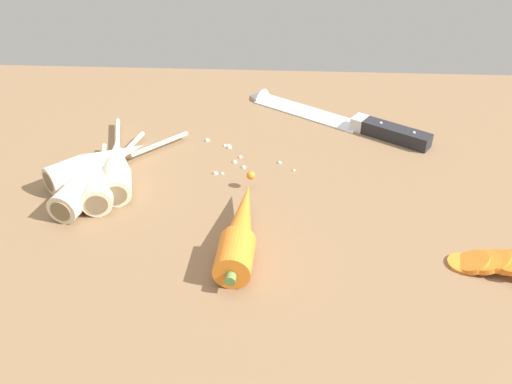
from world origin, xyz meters
TOP-DOWN VIEW (x-y plane):
  - ground_plane at (0.00, 0.00)cm, footprint 120.00×90.00cm
  - chefs_knife at (11.05, 23.01)cm, footprint 30.88×21.84cm
  - whole_carrot at (-1.40, -10.90)cm, footprint 4.84×21.73cm
  - parsnip_front at (-21.27, -1.26)cm, footprint 6.41×17.29cm
  - parsnip_mid_left at (-22.40, -1.03)cm, footprint 7.33×23.16cm
  - parsnip_mid_right at (-22.80, 3.56)cm, footprint 17.73×18.10cm
  - parsnip_back at (-20.06, 3.07)cm, footprint 8.41×23.70cm
  - carrot_slice_stack at (28.08, -14.18)cm, footprint 10.77×5.13cm
  - mince_crumbs at (-4.36, 9.66)cm, footprint 14.44×10.59cm

SIDE VIEW (x-z plane):
  - ground_plane at x=0.00cm, z-range -4.00..0.00cm
  - mince_crumbs at x=-4.36cm, z-range -0.05..0.75cm
  - chefs_knife at x=11.05cm, z-range -1.44..2.74cm
  - carrot_slice_stack at x=28.08cm, z-range -0.70..3.09cm
  - parsnip_back at x=-20.06cm, z-range -0.02..3.98cm
  - parsnip_mid_left at x=-22.40cm, z-range -0.02..3.98cm
  - parsnip_mid_right at x=-22.80cm, z-range -0.02..3.98cm
  - parsnip_front at x=-21.27cm, z-range -0.02..3.98cm
  - whole_carrot at x=-1.40cm, z-range 0.00..4.20cm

